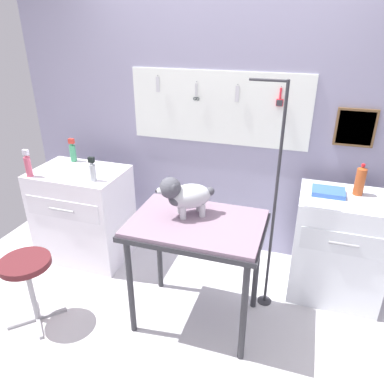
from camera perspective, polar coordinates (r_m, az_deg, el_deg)
ground at (r=2.88m, az=-2.03°, el=-21.30°), size 4.40×4.00×0.04m
rear_wall_panel at (r=3.34m, az=5.27°, el=9.23°), size 4.00×0.11×2.30m
grooming_table at (r=2.51m, az=0.69°, el=-6.40°), size 0.91×0.64×0.85m
grooming_arm at (r=2.70m, az=12.46°, el=-3.18°), size 0.30×0.11×1.74m
dog at (r=2.46m, az=-1.13°, el=-0.46°), size 0.38×0.31×0.29m
counter_left at (r=3.56m, az=-16.51°, el=-3.32°), size 0.80×0.58×0.87m
cabinet_right at (r=3.16m, az=21.76°, el=-7.93°), size 0.68×0.54×0.88m
stool at (r=2.91m, az=-24.34°, el=-11.21°), size 0.36×0.36×0.55m
spray_bottle_short at (r=3.37m, az=-24.19°, el=3.86°), size 0.05×0.05×0.24m
shampoo_bottle at (r=3.10m, az=-15.22°, el=3.20°), size 0.05×0.05×0.21m
spray_bottle_tall at (r=3.60m, az=-18.08°, el=6.00°), size 0.06×0.06×0.22m
soda_bottle at (r=2.99m, az=24.71°, el=1.62°), size 0.07×0.07×0.24m
supply_tray at (r=2.94m, az=20.48°, el=0.02°), size 0.24×0.18×0.04m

